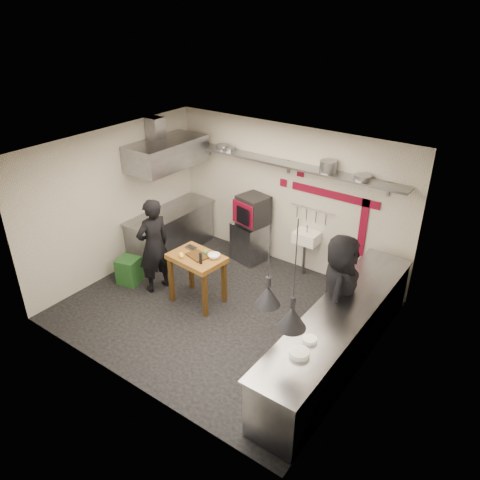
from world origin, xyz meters
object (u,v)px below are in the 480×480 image
Objects in this scene: prep_table at (198,279)px; chef_right at (339,290)px; chef_left at (154,246)px; green_bin at (129,270)px; oven_stand at (250,242)px; combi_oven at (253,210)px.

prep_table is 2.49m from chef_right.
chef_left is at bearing -166.55° from prep_table.
chef_left reaches higher than green_bin.
chef_left is 0.98× the size of chef_right.
chef_left is (0.56, 0.16, 0.64)m from green_bin.
chef_left is at bearing -100.15° from oven_stand.
green_bin is at bearing -111.04° from oven_stand.
prep_table is (0.08, -1.82, -0.63)m from combi_oven.
chef_right reaches higher than prep_table.
prep_table is 1.00m from chef_left.
green_bin is 0.54× the size of prep_table.
chef_left reaches higher than prep_table.
chef_right is (3.85, 0.77, 0.66)m from green_bin.
prep_table is (0.12, -1.76, 0.06)m from oven_stand.
chef_right reaches higher than chef_left.
green_bin is (-1.33, -2.04, -0.15)m from oven_stand.
oven_stand is at bearing 169.50° from chef_left.
combi_oven is (0.04, 0.06, 0.69)m from oven_stand.
chef_right is at bearing -14.84° from oven_stand.
chef_left is at bearing 15.60° from green_bin.
chef_right reaches higher than combi_oven.
combi_oven is 2.83m from chef_right.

